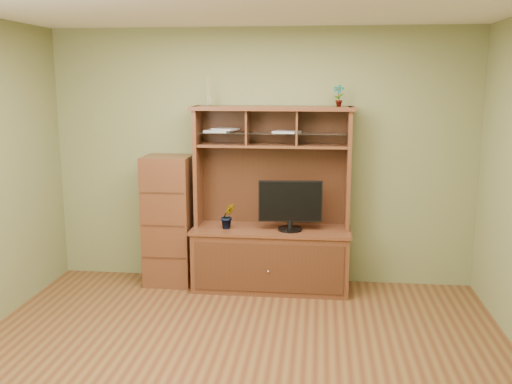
# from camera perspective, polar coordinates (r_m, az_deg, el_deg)

# --- Properties ---
(room) EXTENTS (4.54, 4.04, 2.74)m
(room) POSITION_cam_1_polar(r_m,az_deg,el_deg) (4.13, -2.30, -0.16)
(room) COLOR #542C18
(room) RESTS_ON ground
(media_hutch) EXTENTS (1.66, 0.61, 1.90)m
(media_hutch) POSITION_cam_1_polar(r_m,az_deg,el_deg) (5.98, 1.53, -4.77)
(media_hutch) COLOR #4C2615
(media_hutch) RESTS_ON room
(monitor) EXTENTS (0.65, 0.25, 0.51)m
(monitor) POSITION_cam_1_polar(r_m,az_deg,el_deg) (5.79, 3.45, -1.24)
(monitor) COLOR black
(monitor) RESTS_ON media_hutch
(orchid_plant) EXTENTS (0.18, 0.16, 0.27)m
(orchid_plant) POSITION_cam_1_polar(r_m,az_deg,el_deg) (5.89, -2.84, -2.40)
(orchid_plant) COLOR #396221
(orchid_plant) RESTS_ON media_hutch
(top_plant) EXTENTS (0.13, 0.10, 0.22)m
(top_plant) POSITION_cam_1_polar(r_m,az_deg,el_deg) (5.81, 8.26, 9.53)
(top_plant) COLOR #366623
(top_plant) RESTS_ON media_hutch
(reed_diffuser) EXTENTS (0.06, 0.06, 0.30)m
(reed_diffuser) POSITION_cam_1_polar(r_m,az_deg,el_deg) (5.92, -4.80, 9.70)
(reed_diffuser) COLOR silver
(reed_diffuser) RESTS_ON media_hutch
(magazines) EXTENTS (1.00, 0.27, 0.04)m
(magazines) POSITION_cam_1_polar(r_m,az_deg,el_deg) (5.88, -1.34, 6.15)
(magazines) COLOR #B2B2B8
(magazines) RESTS_ON media_hutch
(side_cabinet) EXTENTS (0.49, 0.45, 1.38)m
(side_cabinet) POSITION_cam_1_polar(r_m,az_deg,el_deg) (6.15, -8.71, -2.82)
(side_cabinet) COLOR #4C2615
(side_cabinet) RESTS_ON room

